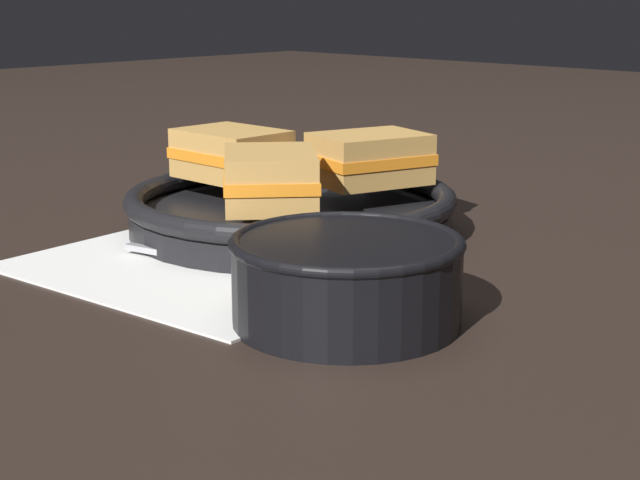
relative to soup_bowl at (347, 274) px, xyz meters
name	(u,v)px	position (x,y,z in m)	size (l,w,h in m)	color
ground_plane	(271,275)	(-0.12, 0.04, -0.03)	(4.00, 4.00, 0.00)	black
napkin	(208,264)	(-0.17, 0.03, -0.03)	(0.30, 0.26, 0.00)	white
soup_bowl	(347,274)	(0.00, 0.00, 0.00)	(0.16, 0.16, 0.06)	black
spoon	(245,266)	(-0.13, 0.03, -0.03)	(0.17, 0.06, 0.01)	#9E9EA3
skillet	(292,210)	(-0.20, 0.15, -0.01)	(0.30, 0.41, 0.04)	black
sandwich_near_left	(270,179)	(-0.16, 0.09, 0.03)	(0.13, 0.12, 0.05)	#C18E47
sandwich_near_right	(370,158)	(-0.17, 0.22, 0.03)	(0.10, 0.12, 0.05)	#C18E47
sandwich_far_left	(232,154)	(-0.28, 0.15, 0.03)	(0.10, 0.08, 0.05)	#C18E47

